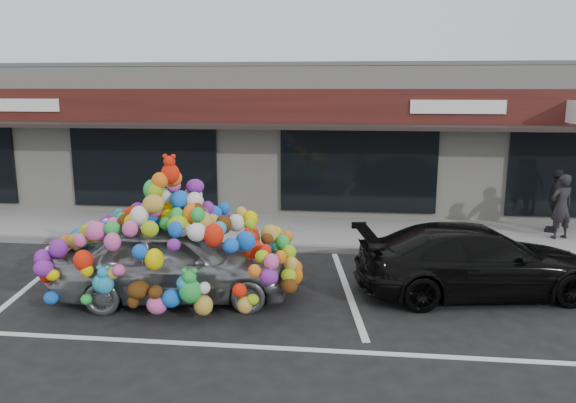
# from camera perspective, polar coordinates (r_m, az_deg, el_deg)

# --- Properties ---
(ground) EXTENTS (90.00, 90.00, 0.00)m
(ground) POSITION_cam_1_polar(r_m,az_deg,el_deg) (10.72, -9.29, -8.57)
(ground) COLOR black
(ground) RESTS_ON ground
(shop_building) EXTENTS (24.00, 7.20, 4.31)m
(shop_building) POSITION_cam_1_polar(r_m,az_deg,el_deg) (18.39, -2.34, 6.94)
(shop_building) COLOR beige
(shop_building) RESTS_ON ground
(sidewalk) EXTENTS (26.00, 3.00, 0.15)m
(sidewalk) POSITION_cam_1_polar(r_m,az_deg,el_deg) (14.41, -5.00, -2.86)
(sidewalk) COLOR gray
(sidewalk) RESTS_ON ground
(kerb) EXTENTS (26.00, 0.18, 0.16)m
(kerb) POSITION_cam_1_polar(r_m,az_deg,el_deg) (13.00, -6.32, -4.50)
(kerb) COLOR slate
(kerb) RESTS_ON ground
(parking_stripe_left) EXTENTS (0.73, 4.37, 0.01)m
(parking_stripe_left) POSITION_cam_1_polar(r_m,az_deg,el_deg) (12.14, -23.84, -7.00)
(parking_stripe_left) COLOR silver
(parking_stripe_left) RESTS_ON ground
(parking_stripe_mid) EXTENTS (0.73, 4.37, 0.01)m
(parking_stripe_mid) POSITION_cam_1_polar(r_m,az_deg,el_deg) (10.53, 6.03, -8.84)
(parking_stripe_mid) COLOR silver
(parking_stripe_mid) RESTS_ON ground
(lane_line) EXTENTS (14.00, 0.12, 0.01)m
(lane_line) POSITION_cam_1_polar(r_m,az_deg,el_deg) (8.27, 0.08, -14.72)
(lane_line) COLOR silver
(lane_line) RESTS_ON ground
(toy_car) EXTENTS (2.92, 4.51, 2.50)m
(toy_car) POSITION_cam_1_polar(r_m,az_deg,el_deg) (10.00, -11.41, -5.04)
(toy_car) COLOR #B6B9C1
(toy_car) RESTS_ON ground
(black_sedan) EXTENTS (2.53, 4.57, 1.25)m
(black_sedan) POSITION_cam_1_polar(r_m,az_deg,el_deg) (10.61, 18.65, -5.69)
(black_sedan) COLOR black
(black_sedan) RESTS_ON ground
(pedestrian_a) EXTENTS (0.65, 0.55, 1.53)m
(pedestrian_a) POSITION_cam_1_polar(r_m,az_deg,el_deg) (14.57, 26.02, -0.46)
(pedestrian_a) COLOR black
(pedestrian_a) RESTS_ON sidewalk
(pedestrian_c) EXTENTS (0.99, 0.73, 1.57)m
(pedestrian_c) POSITION_cam_1_polar(r_m,az_deg,el_deg) (15.19, 25.57, 0.10)
(pedestrian_c) COLOR black
(pedestrian_c) RESTS_ON sidewalk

